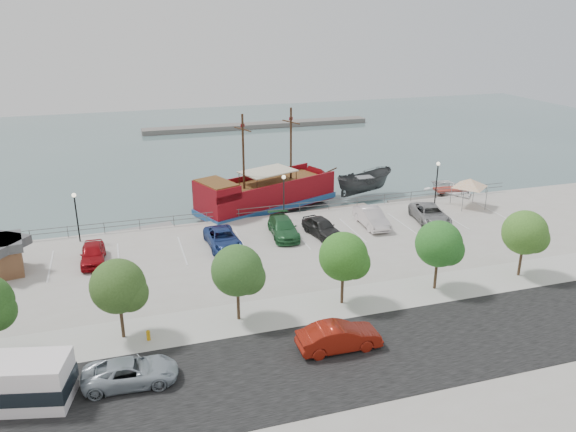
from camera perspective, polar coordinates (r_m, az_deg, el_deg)
name	(u,v)px	position (r m, az deg, el deg)	size (l,w,h in m)	color
ground	(307,256)	(47.05, 1.89, -4.11)	(160.00, 160.00, 0.00)	#4B6768
land_slab	(445,414)	(30.63, 15.62, -18.78)	(100.00, 58.00, 1.20)	#A49C92
street	(398,349)	(33.70, 11.10, -13.12)	(100.00, 8.00, 0.04)	black
sidewalk	(355,301)	(38.28, 6.87, -8.54)	(100.00, 4.00, 0.05)	#B8B6AF
seawall_railing	(280,210)	(53.38, -0.83, 0.66)	(50.00, 0.06, 1.00)	#5D5E5F
far_shore	(258,125)	(100.32, -3.06, 9.18)	(40.00, 3.00, 0.80)	#68635E
pirate_ship	(276,193)	(57.56, -1.20, 2.39)	(17.23, 10.35, 10.73)	maroon
patrol_boat	(364,185)	(62.30, 7.74, 3.16)	(2.62, 6.97, 2.70)	#3F4143
speedboat	(453,193)	(63.68, 16.37, 2.26)	(4.73, 6.63, 1.37)	white
dock_west	(136,233)	(53.23, -15.16, -1.65)	(6.93, 1.98, 0.40)	gray
dock_mid	(340,211)	(57.23, 5.28, 0.51)	(6.62, 1.89, 0.38)	gray
dock_east	(424,202)	(61.45, 13.68, 1.42)	(7.82, 2.23, 0.45)	slate
shed	(0,256)	(46.22, -27.25, -3.62)	(3.75, 3.75, 2.71)	brown
canopy_tent	(470,179)	(57.80, 18.04, 3.63)	(4.40, 4.40, 3.31)	slate
street_van	(131,372)	(31.22, -15.69, -15.04)	(2.25, 4.87, 1.35)	#97A3AD
street_sedan	(339,337)	(32.84, 5.20, -12.12)	(1.69, 4.84, 1.60)	maroon
fire_hydrant	(148,335)	(34.66, -14.01, -11.64)	(0.24, 0.24, 0.70)	#CE900E
lamp_post_left	(76,209)	(49.57, -20.76, 0.72)	(0.36, 0.36, 4.28)	black
lamp_post_mid	(284,189)	(51.44, -0.43, 2.74)	(0.36, 0.36, 4.28)	black
lamp_post_right	(437,175)	(57.96, 14.92, 4.05)	(0.36, 0.36, 4.28)	black
tree_b	(121,288)	(33.90, -16.63, -7.02)	(3.30, 3.20, 5.00)	#473321
tree_c	(240,272)	(34.49, -4.92, -5.70)	(3.30, 3.20, 5.00)	#473321
tree_d	(346,258)	(36.45, 5.90, -4.27)	(3.30, 3.20, 5.00)	#473321
tree_e	(441,245)	(39.57, 15.29, -2.90)	(3.30, 3.20, 5.00)	#473321
tree_f	(527,234)	(43.59, 23.11, -1.69)	(3.30, 3.20, 5.00)	#473321
parked_car_a	(93,254)	(45.73, -19.22, -3.62)	(1.79, 4.45, 1.52)	maroon
parked_car_c	(223,239)	(46.36, -6.65, -2.29)	(2.42, 5.25, 1.46)	navy
parked_car_d	(283,228)	(48.26, -0.49, -1.19)	(2.14, 5.26, 1.52)	#256033
parked_car_e	(322,227)	(48.44, 3.45, -1.12)	(1.86, 4.62, 1.57)	black
parked_car_f	(371,217)	(51.04, 8.48, -0.15)	(1.73, 4.97, 1.64)	silver
parked_car_g	(430,214)	(53.03, 14.25, 0.18)	(2.59, 5.61, 1.56)	gray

